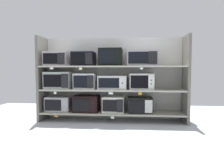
% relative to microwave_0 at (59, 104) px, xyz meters
% --- Properties ---
extents(ground, '(6.80, 6.00, 0.02)m').
position_rel_microwave_0_xyz_m(ground, '(1.09, -1.00, -0.34)').
color(ground, '#B2B7BC').
extents(back_panel, '(3.00, 0.04, 1.68)m').
position_rel_microwave_0_xyz_m(back_panel, '(1.09, 0.28, 0.51)').
color(back_panel, '#B2B2AD').
rests_on(back_panel, ground).
extents(upright_left, '(0.05, 0.51, 1.68)m').
position_rel_microwave_0_xyz_m(upright_left, '(-0.34, 0.00, 0.51)').
color(upright_left, '#68645B').
rests_on(upright_left, ground).
extents(upright_right, '(0.05, 0.51, 1.68)m').
position_rel_microwave_0_xyz_m(upright_right, '(2.52, 0.00, 0.51)').
color(upright_right, '#68645B').
rests_on(upright_right, ground).
extents(shelf_0, '(2.80, 0.51, 0.03)m').
position_rel_microwave_0_xyz_m(shelf_0, '(1.09, 0.00, -0.16)').
color(shelf_0, '#ADA899').
rests_on(shelf_0, ground).
extents(microwave_0, '(0.49, 0.34, 0.29)m').
position_rel_microwave_0_xyz_m(microwave_0, '(0.00, 0.00, 0.00)').
color(microwave_0, '#A09EA0').
rests_on(microwave_0, shelf_0).
extents(microwave_1, '(0.49, 0.40, 0.33)m').
position_rel_microwave_0_xyz_m(microwave_1, '(0.58, -0.00, 0.02)').
color(microwave_1, black).
rests_on(microwave_1, shelf_0).
extents(microwave_2, '(0.42, 0.36, 0.31)m').
position_rel_microwave_0_xyz_m(microwave_2, '(1.12, -0.00, 0.01)').
color(microwave_2, silver).
rests_on(microwave_2, shelf_0).
extents(microwave_3, '(0.47, 0.37, 0.30)m').
position_rel_microwave_0_xyz_m(microwave_3, '(1.65, -0.00, 0.00)').
color(microwave_3, black).
rests_on(microwave_3, shelf_0).
extents(price_tag_0, '(0.07, 0.00, 0.03)m').
position_rel_microwave_0_xyz_m(price_tag_0, '(0.04, -0.25, -0.20)').
color(price_tag_0, orange).
extents(price_tag_1, '(0.06, 0.00, 0.04)m').
position_rel_microwave_0_xyz_m(price_tag_1, '(1.13, -0.25, -0.20)').
color(price_tag_1, white).
extents(shelf_1, '(2.80, 0.51, 0.03)m').
position_rel_microwave_0_xyz_m(shelf_1, '(1.09, 0.00, 0.30)').
color(shelf_1, '#ADA899').
extents(microwave_4, '(0.53, 0.42, 0.34)m').
position_rel_microwave_0_xyz_m(microwave_4, '(0.02, 0.00, 0.48)').
color(microwave_4, '#9BA7A1').
rests_on(microwave_4, shelf_1).
extents(microwave_5, '(0.42, 0.36, 0.31)m').
position_rel_microwave_0_xyz_m(microwave_5, '(0.55, -0.00, 0.47)').
color(microwave_5, silver).
rests_on(microwave_5, shelf_1).
extents(microwave_6, '(0.55, 0.37, 0.26)m').
position_rel_microwave_0_xyz_m(microwave_6, '(1.10, 0.00, 0.44)').
color(microwave_6, silver).
rests_on(microwave_6, shelf_1).
extents(microwave_7, '(0.46, 0.34, 0.31)m').
position_rel_microwave_0_xyz_m(microwave_7, '(1.68, -0.00, 0.47)').
color(microwave_7, silver).
rests_on(microwave_7, shelf_1).
extents(price_tag_2, '(0.05, 0.00, 0.05)m').
position_rel_microwave_0_xyz_m(price_tag_2, '(0.02, -0.25, 0.25)').
color(price_tag_2, white).
extents(price_tag_3, '(0.08, 0.00, 0.04)m').
position_rel_microwave_0_xyz_m(price_tag_3, '(1.09, -0.25, 0.26)').
color(price_tag_3, white).
extents(price_tag_4, '(0.06, 0.00, 0.05)m').
position_rel_microwave_0_xyz_m(price_tag_4, '(1.64, -0.25, 0.25)').
color(price_tag_4, orange).
extents(shelf_2, '(2.80, 0.51, 0.03)m').
position_rel_microwave_0_xyz_m(shelf_2, '(1.09, 0.00, 0.76)').
color(shelf_2, '#ADA899').
extents(microwave_8, '(0.46, 0.41, 0.28)m').
position_rel_microwave_0_xyz_m(microwave_8, '(-0.02, -0.00, 0.91)').
color(microwave_8, '#BAB1B8').
rests_on(microwave_8, shelf_2).
extents(microwave_9, '(0.43, 0.43, 0.27)m').
position_rel_microwave_0_xyz_m(microwave_9, '(0.53, -0.00, 0.91)').
color(microwave_9, black).
rests_on(microwave_9, shelf_2).
extents(microwave_10, '(0.45, 0.40, 0.34)m').
position_rel_microwave_0_xyz_m(microwave_10, '(1.07, -0.00, 0.94)').
color(microwave_10, black).
rests_on(microwave_10, shelf_2).
extents(microwave_11, '(0.57, 0.34, 0.30)m').
position_rel_microwave_0_xyz_m(microwave_11, '(1.68, -0.00, 0.92)').
color(microwave_11, '#A39EAB').
rests_on(microwave_11, shelf_2).
extents(price_tag_5, '(0.07, 0.00, 0.03)m').
position_rel_microwave_0_xyz_m(price_tag_5, '(-0.04, -0.25, 0.72)').
color(price_tag_5, white).
extents(price_tag_6, '(0.06, 0.00, 0.04)m').
position_rel_microwave_0_xyz_m(price_tag_6, '(0.52, -0.25, 0.72)').
color(price_tag_6, beige).
extents(price_tag_7, '(0.05, 0.00, 0.04)m').
position_rel_microwave_0_xyz_m(price_tag_7, '(1.66, -0.25, 0.72)').
color(price_tag_7, white).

